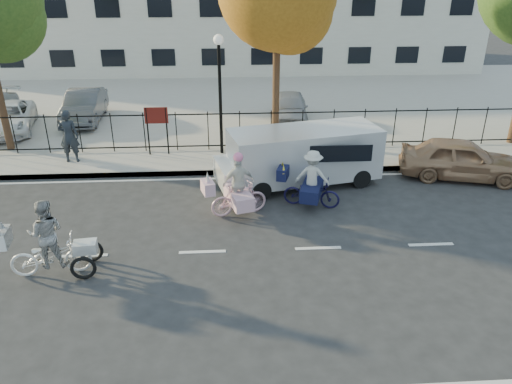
{
  "coord_description": "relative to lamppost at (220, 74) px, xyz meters",
  "views": [
    {
      "loc": [
        0.71,
        -10.99,
        6.84
      ],
      "look_at": [
        1.45,
        1.2,
        1.1
      ],
      "focal_mm": 35.0,
      "sensor_mm": 36.0,
      "label": 1
    }
  ],
  "objects": [
    {
      "name": "pedestrian",
      "position": [
        -5.41,
        -0.55,
        -2.0
      ],
      "size": [
        0.72,
        0.48,
        1.92
      ],
      "primitive_type": "imported",
      "rotation": [
        0.0,
        0.0,
        3.18
      ],
      "color": "black",
      "rests_on": "sidewalk"
    },
    {
      "name": "road_markings",
      "position": [
        -0.5,
        -6.8,
        -3.11
      ],
      "size": [
        60.0,
        9.52,
        0.01
      ],
      "primitive_type": null,
      "color": "silver",
      "rests_on": "ground"
    },
    {
      "name": "gold_sedan",
      "position": [
        8.11,
        -2.51,
        -2.43
      ],
      "size": [
        4.31,
        2.6,
        1.37
      ],
      "primitive_type": "imported",
      "rotation": [
        0.0,
        0.0,
        1.31
      ],
      "color": "#A57C59",
      "rests_on": "ground"
    },
    {
      "name": "lot_car_d",
      "position": [
        3.05,
        3.82,
        -2.32
      ],
      "size": [
        1.9,
        3.93,
        1.29
      ],
      "primitive_type": "imported",
      "rotation": [
        0.0,
        0.0,
        -0.1
      ],
      "color": "#96979D",
      "rests_on": "parking_lot"
    },
    {
      "name": "lamppost",
      "position": [
        0.0,
        0.0,
        0.0
      ],
      "size": [
        0.36,
        0.36,
        4.33
      ],
      "color": "black",
      "rests_on": "sidewalk"
    },
    {
      "name": "parking_lot",
      "position": [
        -0.5,
        8.2,
        -3.04
      ],
      "size": [
        60.0,
        15.6,
        0.15
      ],
      "primitive_type": "cube",
      "color": "#A8A399",
      "rests_on": "ground"
    },
    {
      "name": "sidewalk",
      "position": [
        -0.5,
        -0.7,
        -3.04
      ],
      "size": [
        60.0,
        2.2,
        0.15
      ],
      "primitive_type": "cube",
      "color": "#A8A399",
      "rests_on": "ground"
    },
    {
      "name": "unicorn_bike",
      "position": [
        0.47,
        -4.76,
        -2.4
      ],
      "size": [
        1.96,
        1.41,
        1.93
      ],
      "rotation": [
        0.0,
        0.0,
        1.85
      ],
      "color": "#EEB5C6",
      "rests_on": "ground"
    },
    {
      "name": "white_van",
      "position": [
        2.61,
        -2.69,
        -2.07
      ],
      "size": [
        5.6,
        2.78,
        1.88
      ],
      "rotation": [
        0.0,
        0.0,
        0.22
      ],
      "color": "silver",
      "rests_on": "ground"
    },
    {
      "name": "street_sign",
      "position": [
        -2.35,
        0.0,
        -1.7
      ],
      "size": [
        0.85,
        0.06,
        1.8
      ],
      "color": "black",
      "rests_on": "sidewalk"
    },
    {
      "name": "building",
      "position": [
        -0.5,
        18.2,
        -0.11
      ],
      "size": [
        34.0,
        10.0,
        6.0
      ],
      "primitive_type": "cube",
      "color": "silver",
      "rests_on": "ground"
    },
    {
      "name": "lot_car_b",
      "position": [
        -9.02,
        3.17,
        -2.38
      ],
      "size": [
        2.84,
        4.54,
        1.17
      ],
      "primitive_type": "imported",
      "rotation": [
        0.0,
        0.0,
        0.23
      ],
      "color": "white",
      "rests_on": "parking_lot"
    },
    {
      "name": "ground",
      "position": [
        -0.5,
        -6.8,
        -3.11
      ],
      "size": [
        120.0,
        120.0,
        0.0
      ],
      "primitive_type": "plane",
      "color": "#333334"
    },
    {
      "name": "bull_bike",
      "position": [
        2.68,
        -4.35,
        -2.4
      ],
      "size": [
        1.98,
        1.4,
        1.78
      ],
      "rotation": [
        0.0,
        0.0,
        1.26
      ],
      "color": "#131036",
      "rests_on": "ground"
    },
    {
      "name": "curb",
      "position": [
        -0.5,
        -1.75,
        -3.04
      ],
      "size": [
        60.0,
        0.1,
        0.15
      ],
      "primitive_type": "cube",
      "color": "#A8A399",
      "rests_on": "ground"
    },
    {
      "name": "zebra_trike",
      "position": [
        -4.01,
        -7.54,
        -2.37
      ],
      "size": [
        2.26,
        0.97,
        1.93
      ],
      "rotation": [
        0.0,
        0.0,
        1.68
      ],
      "color": "white",
      "rests_on": "ground"
    },
    {
      "name": "lot_car_c",
      "position": [
        -6.15,
        4.49,
        -2.28
      ],
      "size": [
        1.61,
        4.17,
        1.36
      ],
      "primitive_type": "imported",
      "rotation": [
        0.0,
        0.0,
        0.04
      ],
      "color": "#4A4C51",
      "rests_on": "parking_lot"
    },
    {
      "name": "iron_fence",
      "position": [
        -0.5,
        0.4,
        -2.21
      ],
      "size": [
        58.0,
        0.06,
        1.5
      ],
      "primitive_type": null,
      "color": "black",
      "rests_on": "sidewalk"
    }
  ]
}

